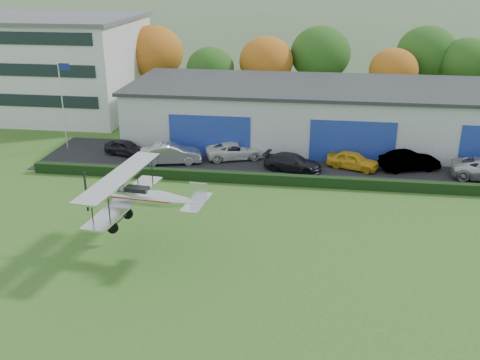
# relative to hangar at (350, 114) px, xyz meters

# --- Properties ---
(ground) EXTENTS (300.00, 300.00, 0.00)m
(ground) POSITION_rel_hangar_xyz_m (-5.00, -27.98, -2.66)
(ground) COLOR #37631F
(ground) RESTS_ON ground
(apron) EXTENTS (48.00, 9.00, 0.05)m
(apron) POSITION_rel_hangar_xyz_m (-2.00, -6.98, -2.63)
(apron) COLOR black
(apron) RESTS_ON ground
(hedge) EXTENTS (46.00, 0.60, 0.80)m
(hedge) POSITION_rel_hangar_xyz_m (-2.00, -11.78, -2.26)
(hedge) COLOR black
(hedge) RESTS_ON ground
(hangar) EXTENTS (40.60, 12.60, 5.30)m
(hangar) POSITION_rel_hangar_xyz_m (0.00, 0.00, 0.00)
(hangar) COLOR #B2B7BC
(hangar) RESTS_ON ground
(office_block) EXTENTS (20.60, 15.60, 10.40)m
(office_block) POSITION_rel_hangar_xyz_m (-33.00, 7.02, 2.56)
(office_block) COLOR silver
(office_block) RESTS_ON ground
(flagpole) EXTENTS (1.05, 0.10, 8.00)m
(flagpole) POSITION_rel_hangar_xyz_m (-24.88, -5.98, 2.13)
(flagpole) COLOR silver
(flagpole) RESTS_ON ground
(tree_belt) EXTENTS (75.70, 13.22, 10.12)m
(tree_belt) POSITION_rel_hangar_xyz_m (-4.15, 12.64, 2.95)
(tree_belt) COLOR #3D2614
(tree_belt) RESTS_ON ground
(distant_hills) EXTENTS (430.00, 196.00, 56.00)m
(distant_hills) POSITION_rel_hangar_xyz_m (-9.38, 112.02, -15.70)
(distant_hills) COLOR #4C6642
(distant_hills) RESTS_ON ground
(car_0) EXTENTS (4.16, 2.59, 1.32)m
(car_0) POSITION_rel_hangar_xyz_m (-19.21, -6.87, -1.95)
(car_0) COLOR black
(car_0) RESTS_ON apron
(car_1) EXTENTS (5.31, 2.97, 1.66)m
(car_1) POSITION_rel_hangar_xyz_m (-14.84, -8.36, -1.78)
(car_1) COLOR silver
(car_1) RESTS_ON apron
(car_2) EXTENTS (5.42, 3.79, 1.37)m
(car_2) POSITION_rel_hangar_xyz_m (-9.72, -6.39, -1.92)
(car_2) COLOR silver
(car_2) RESTS_ON apron
(car_3) EXTENTS (4.94, 2.87, 1.35)m
(car_3) POSITION_rel_hangar_xyz_m (-4.72, -8.65, -1.93)
(car_3) COLOR black
(car_3) RESTS_ON apron
(car_4) EXTENTS (4.47, 3.01, 1.41)m
(car_4) POSITION_rel_hangar_xyz_m (0.06, -7.55, -1.90)
(car_4) COLOR gold
(car_4) RESTS_ON apron
(car_5) EXTENTS (5.02, 3.04, 1.56)m
(car_5) POSITION_rel_hangar_xyz_m (4.54, -7.25, -1.83)
(car_5) COLOR gray
(car_5) RESTS_ON apron
(biplane) EXTENTS (7.30, 8.38, 3.12)m
(biplane) POSITION_rel_hangar_xyz_m (-12.58, -23.36, 0.85)
(biplane) COLOR silver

